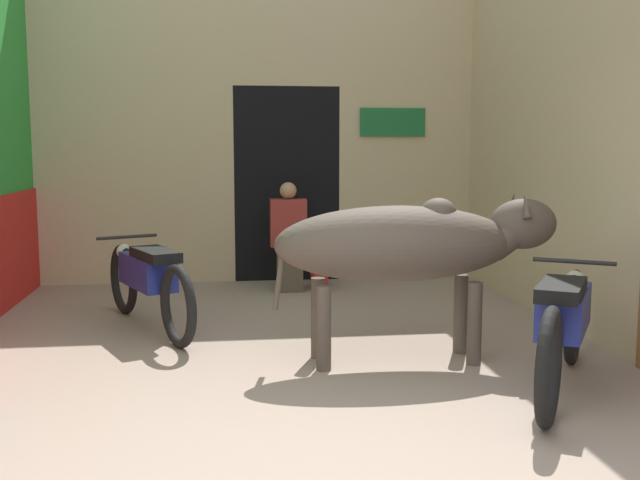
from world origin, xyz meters
TOP-DOWN VIEW (x-y plane):
  - ground_plane at (0.00, 0.00)m, footprint 30.00×30.00m
  - wall_back_with_doorway at (0.12, 5.71)m, footprint 5.23×0.93m
  - wall_right_with_door at (2.70, 2.69)m, footprint 0.22×5.46m
  - cow at (0.95, 1.88)m, footprint 2.19×0.61m
  - motorcycle_near at (1.78, 1.04)m, footprint 1.19×1.85m
  - motorcycle_far at (-1.13, 3.16)m, footprint 0.98×2.00m
  - shopkeeper_seated at (0.29, 4.84)m, footprint 0.41×0.33m
  - plastic_stool at (0.64, 4.83)m, footprint 0.29×0.29m

SIDE VIEW (x-z plane):
  - ground_plane at x=0.00m, z-range 0.00..0.00m
  - plastic_stool at x=0.64m, z-range 0.02..0.46m
  - motorcycle_far at x=-1.13m, z-range 0.06..0.85m
  - motorcycle_near at x=1.78m, z-range 0.06..0.88m
  - shopkeeper_seated at x=0.29m, z-range 0.03..1.26m
  - cow at x=0.95m, z-range 0.26..1.55m
  - wall_back_with_doorway at x=0.12m, z-range -0.32..3.80m
  - wall_right_with_door at x=2.70m, z-range -0.03..4.09m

